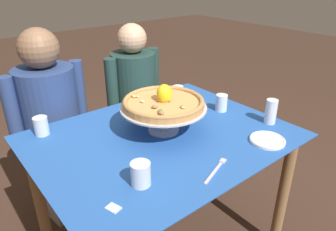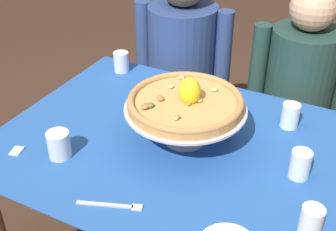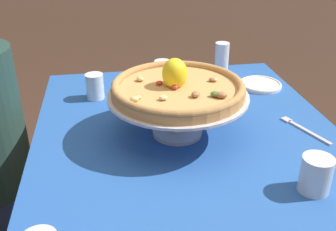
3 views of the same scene
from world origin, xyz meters
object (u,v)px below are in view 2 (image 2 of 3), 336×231
diner_right (293,116)px  water_glass_back_left (121,63)px  sugar_packet (17,151)px  water_glass_front_right (309,230)px  dinner_fork (113,205)px  water_glass_front_left (59,146)px  pizza_stand (185,115)px  pizza (186,101)px  water_glass_back_right (290,117)px  diner_left (182,80)px  water_glass_side_right (300,166)px

diner_right → water_glass_back_left: bearing=-157.2°
sugar_packet → water_glass_front_right: bearing=2.8°
dinner_fork → water_glass_back_left: bearing=120.7°
water_glass_front_right → sugar_packet: 0.98m
water_glass_back_left → dinner_fork: water_glass_back_left is taller
sugar_packet → diner_right: diner_right is taller
water_glass_back_left → dinner_fork: 0.88m
water_glass_front_left → dinner_fork: (0.29, -0.12, -0.04)m
water_glass_back_left → pizza_stand: bearing=-35.7°
pizza → water_glass_front_right: pizza is taller
pizza_stand → dinner_fork: size_ratio=2.20×
water_glass_front_right → water_glass_front_left: (-0.83, 0.00, -0.01)m
water_glass_front_left → diner_right: diner_right is taller
water_glass_front_left → water_glass_back_right: (0.65, 0.54, -0.00)m
sugar_packet → diner_left: diner_left is taller
pizza_stand → diner_right: diner_right is taller
pizza → water_glass_front_left: pizza is taller
diner_left → diner_right: size_ratio=1.03×
water_glass_front_right → diner_left: bearing=130.6°
pizza_stand → water_glass_front_left: bearing=-139.9°
water_glass_back_left → diner_right: diner_right is taller
pizza → diner_left: (-0.34, 0.68, -0.33)m
pizza → diner_right: size_ratio=0.33×
pizza → water_glass_back_right: (0.31, 0.25, -0.12)m
water_glass_front_right → water_glass_back_right: water_glass_front_right is taller
water_glass_front_left → sugar_packet: size_ratio=1.90×
water_glass_front_left → sugar_packet: (-0.15, -0.05, -0.04)m
sugar_packet → diner_right: 1.27m
water_glass_front_right → water_glass_back_right: (-0.18, 0.54, -0.02)m
water_glass_back_left → sugar_packet: 0.69m
water_glass_back_right → diner_left: diner_left is taller
water_glass_front_right → diner_right: bearing=103.6°
water_glass_side_right → water_glass_front_right: (0.08, -0.27, 0.02)m
water_glass_side_right → water_glass_front_right: bearing=-72.9°
pizza_stand → water_glass_side_right: 0.42m
pizza → water_glass_back_left: pizza is taller
pizza → water_glass_back_left: (-0.49, 0.35, -0.12)m
water_glass_back_left → diner_left: diner_left is taller
pizza_stand → water_glass_back_right: bearing=39.1°
pizza_stand → water_glass_front_right: pizza_stand is taller
diner_left → pizza: bearing=-63.7°
water_glass_back_left → water_glass_front_left: size_ratio=0.98×
pizza_stand → diner_left: size_ratio=0.35×
water_glass_side_right → water_glass_front_right: water_glass_front_right is taller
water_glass_back_left → diner_right: size_ratio=0.08×
water_glass_front_right → diner_left: diner_left is taller
water_glass_front_right → diner_right: size_ratio=0.11×
pizza_stand → water_glass_front_right: 0.57m
pizza_stand → water_glass_back_right: pizza_stand is taller
pizza → water_glass_back_right: 0.42m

